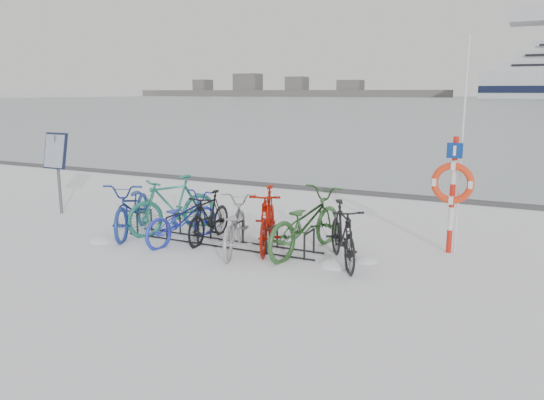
{
  "coord_description": "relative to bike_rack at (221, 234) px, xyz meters",
  "views": [
    {
      "loc": [
        5.08,
        -8.26,
        2.83
      ],
      "look_at": [
        0.79,
        0.6,
        0.8
      ],
      "focal_mm": 35.0,
      "sensor_mm": 36.0,
      "label": 1
    }
  ],
  "objects": [
    {
      "name": "bike_3",
      "position": [
        -0.33,
        0.13,
        0.31
      ],
      "size": [
        0.58,
        1.66,
        0.98
      ],
      "primitive_type": "imported",
      "rotation": [
        0.0,
        0.0,
        0.08
      ],
      "color": "black",
      "rests_on": "ground"
    },
    {
      "name": "quay_edge",
      "position": [
        0.0,
        5.9,
        -0.13
      ],
      "size": [
        400.0,
        0.25,
        0.1
      ],
      "primitive_type": "cube",
      "color": "#3F3F42",
      "rests_on": "ground"
    },
    {
      "name": "bike_5",
      "position": [
        0.91,
        0.16,
        0.4
      ],
      "size": [
        1.15,
        2.0,
        1.16
      ],
      "primitive_type": "imported",
      "rotation": [
        0.0,
        0.0,
        0.34
      ],
      "color": "#910D02",
      "rests_on": "ground"
    },
    {
      "name": "ice_sheet",
      "position": [
        0.0,
        155.0,
        -0.17
      ],
      "size": [
        400.0,
        298.0,
        0.02
      ],
      "primitive_type": "cube",
      "color": "#A0ABB4",
      "rests_on": "ground"
    },
    {
      "name": "bike_rack",
      "position": [
        0.0,
        0.0,
        0.0
      ],
      "size": [
        4.0,
        0.48,
        0.46
      ],
      "color": "black",
      "rests_on": "ground"
    },
    {
      "name": "bike_2",
      "position": [
        -0.75,
        -0.17,
        0.3
      ],
      "size": [
        0.96,
        1.93,
        0.97
      ],
      "primitive_type": "imported",
      "rotation": [
        0.0,
        0.0,
        2.96
      ],
      "color": "#2535BE",
      "rests_on": "ground"
    },
    {
      "name": "lifebuoy_station",
      "position": [
        3.96,
        1.25,
        1.08
      ],
      "size": [
        0.72,
        0.22,
        3.76
      ],
      "color": "red",
      "rests_on": "ground"
    },
    {
      "name": "shoreline",
      "position": [
        -122.02,
        260.0,
        2.61
      ],
      "size": [
        180.0,
        12.0,
        9.5
      ],
      "color": "#4A4A4A",
      "rests_on": "ground"
    },
    {
      "name": "bike_1",
      "position": [
        -1.32,
        0.32,
        0.42
      ],
      "size": [
        1.37,
        2.03,
        1.19
      ],
      "primitive_type": "imported",
      "rotation": [
        0.0,
        0.0,
        -0.45
      ],
      "color": "#217462",
      "rests_on": "ground"
    },
    {
      "name": "ground",
      "position": [
        0.0,
        0.0,
        -0.18
      ],
      "size": [
        900.0,
        900.0,
        0.0
      ],
      "primitive_type": "plane",
      "color": "white",
      "rests_on": "ground"
    },
    {
      "name": "bike_6",
      "position": [
        1.63,
        0.23,
        0.4
      ],
      "size": [
        1.18,
        2.32,
        1.16
      ],
      "primitive_type": "imported",
      "rotation": [
        0.0,
        0.0,
        2.95
      ],
      "color": "#2D592A",
      "rests_on": "ground"
    },
    {
      "name": "bike_7",
      "position": [
        2.43,
        -0.09,
        0.35
      ],
      "size": [
        1.33,
        1.78,
        1.07
      ],
      "primitive_type": "imported",
      "rotation": [
        0.0,
        0.0,
        0.53
      ],
      "color": "black",
      "rests_on": "ground"
    },
    {
      "name": "bike_0",
      "position": [
        -2.0,
        -0.08,
        0.38
      ],
      "size": [
        1.54,
        2.27,
        1.13
      ],
      "primitive_type": "imported",
      "rotation": [
        0.0,
        0.0,
        0.41
      ],
      "color": "navy",
      "rests_on": "ground"
    },
    {
      "name": "bike_4",
      "position": [
        0.45,
        -0.26,
        0.32
      ],
      "size": [
        1.26,
        2.01,
        1.0
      ],
      "primitive_type": "imported",
      "rotation": [
        0.0,
        0.0,
        3.48
      ],
      "color": "#94979B",
      "rests_on": "ground"
    },
    {
      "name": "info_board",
      "position": [
        -4.72,
        0.52,
        1.19
      ],
      "size": [
        0.64,
        0.24,
        1.9
      ],
      "rotation": [
        0.0,
        0.0,
        -0.01
      ],
      "color": "#595B5E",
      "rests_on": "ground"
    },
    {
      "name": "snow_drifts",
      "position": [
        0.66,
        0.04,
        -0.18
      ],
      "size": [
        5.35,
        1.97,
        0.19
      ],
      "color": "white",
      "rests_on": "ground"
    }
  ]
}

